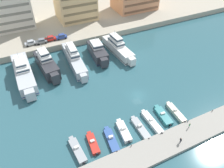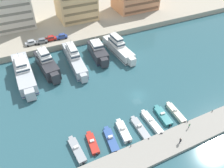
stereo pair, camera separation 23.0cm
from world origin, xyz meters
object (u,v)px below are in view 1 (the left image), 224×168
motorboat_blue_mid_left (111,139)px  car_blue_center_left (62,36)px  yacht_silver_far_left (24,72)px  car_red_mid_left (50,38)px  motorboat_red_left (93,143)px  motorboat_white_center_right (152,122)px  pedestrian_mid_deck (181,140)px  motorboat_white_center_left (124,131)px  motorboat_teal_mid_right (163,115)px  pedestrian_near_edge (190,125)px  motorboat_grey_far_left (77,150)px  car_grey_left (41,41)px  motorboat_grey_center (140,128)px  yacht_charcoal_center_left (98,52)px  yacht_silver_mid_left (74,58)px  yacht_white_center (118,47)px  car_silver_far_left (31,43)px  yacht_charcoal_left (47,64)px  motorboat_cream_right (176,112)px

motorboat_blue_mid_left → car_blue_center_left: bearing=87.5°
yacht_silver_far_left → car_red_mid_left: bearing=51.9°
motorboat_red_left → motorboat_white_center_right: (15.70, -0.69, 0.03)m
pedestrian_mid_deck → motorboat_blue_mid_left: bearing=150.1°
motorboat_white_center_left → motorboat_teal_mid_right: 11.60m
car_red_mid_left → pedestrian_near_edge: bearing=-69.2°
motorboat_grey_far_left → motorboat_teal_mid_right: motorboat_grey_far_left is taller
motorboat_white_center_left → car_grey_left: (-9.22, 47.26, 2.73)m
motorboat_grey_center → pedestrian_mid_deck: (5.75, -7.77, 1.43)m
yacht_charcoal_center_left → motorboat_grey_far_left: 38.47m
motorboat_white_center_right → motorboat_grey_far_left: bearing=178.6°
motorboat_white_center_right → car_red_mid_left: bearing=105.6°
yacht_silver_mid_left → motorboat_grey_center: 34.18m
yacht_white_center → motorboat_grey_center: bearing=-107.7°
motorboat_blue_mid_left → yacht_charcoal_center_left: bearing=72.2°
motorboat_white_center_left → pedestrian_near_edge: pedestrian_near_edge is taller
car_silver_far_left → car_grey_left: (3.84, -0.41, 0.00)m
car_red_mid_left → car_blue_center_left: (4.18, -0.30, 0.00)m
yacht_white_center → car_red_mid_left: size_ratio=4.69×
yacht_charcoal_left → motorboat_white_center_right: bearing=-61.2°
yacht_charcoal_center_left → car_silver_far_left: yacht_charcoal_center_left is taller
yacht_silver_far_left → motorboat_white_center_left: bearing=-60.4°
yacht_charcoal_left → yacht_charcoal_center_left: yacht_charcoal_left is taller
motorboat_grey_far_left → motorboat_red_left: bearing=3.3°
yacht_charcoal_center_left → motorboat_cream_right: (7.95, -33.89, -1.61)m
yacht_charcoal_left → motorboat_red_left: bearing=-85.2°
yacht_silver_far_left → motorboat_grey_center: size_ratio=2.88×
motorboat_blue_mid_left → car_red_mid_left: size_ratio=1.81×
yacht_silver_far_left → motorboat_white_center_right: bearing=-51.6°
car_red_mid_left → car_blue_center_left: 4.19m
motorboat_grey_far_left → motorboat_white_center_right: (19.52, -0.47, -0.04)m
motorboat_white_center_left → motorboat_grey_far_left: bearing=-179.3°
yacht_charcoal_left → car_red_mid_left: 15.71m
motorboat_white_center_left → motorboat_cream_right: motorboat_white_center_left is taller
yacht_charcoal_left → pedestrian_near_edge: size_ratio=10.85×
motorboat_white_center_left → motorboat_blue_mid_left: bearing=-167.6°
yacht_white_center → motorboat_cream_right: 33.28m
yacht_white_center → motorboat_white_center_right: 34.01m
yacht_white_center → motorboat_blue_mid_left: size_ratio=2.58×
motorboat_blue_mid_left → car_red_mid_left: 48.73m
yacht_silver_far_left → motorboat_teal_mid_right: size_ratio=3.11×
yacht_charcoal_center_left → motorboat_grey_center: (-3.07, -34.14, -1.71)m
motorboat_blue_mid_left → pedestrian_near_edge: (18.39, -5.32, 1.36)m
motorboat_cream_right → motorboat_teal_mid_right: bearing=169.5°
yacht_silver_far_left → motorboat_red_left: bearing=-72.3°
yacht_charcoal_center_left → motorboat_teal_mid_right: yacht_charcoal_center_left is taller
motorboat_grey_far_left → car_grey_left: car_grey_left is taller
motorboat_blue_mid_left → motorboat_teal_mid_right: motorboat_blue_mid_left is taller
yacht_charcoal_left → yacht_silver_mid_left: bearing=-0.9°
car_grey_left → pedestrian_near_edge: 58.53m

